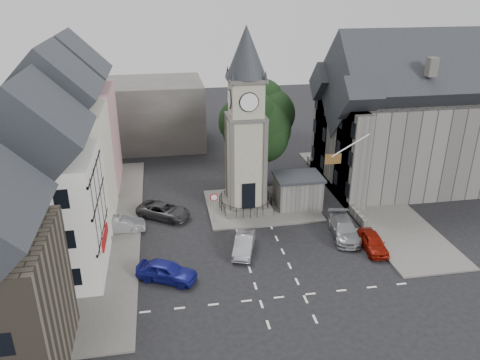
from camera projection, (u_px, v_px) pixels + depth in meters
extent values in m
plane|color=black|center=(264.00, 253.00, 36.22)|extent=(120.00, 120.00, 0.00)
cube|color=#595651|center=(105.00, 228.00, 39.68)|extent=(6.00, 30.00, 0.14)
cube|color=#595651|center=(367.00, 197.00, 45.29)|extent=(6.00, 26.00, 0.14)
cube|color=#595651|center=(261.00, 205.00, 43.66)|extent=(10.00, 8.00, 0.16)
cube|color=silver|center=(282.00, 297.00, 31.24)|extent=(20.00, 8.00, 0.01)
cube|color=#4C4944|center=(245.00, 204.00, 43.32)|extent=(4.20, 4.20, 0.70)
torus|color=black|center=(246.00, 197.00, 43.03)|extent=(4.86, 4.86, 0.06)
cube|color=gray|center=(246.00, 160.00, 41.59)|extent=(3.00, 3.00, 8.00)
cube|color=black|center=(249.00, 196.00, 41.39)|extent=(1.20, 0.25, 2.40)
cube|color=#4C4944|center=(246.00, 117.00, 40.00)|extent=(3.30, 3.30, 0.25)
cube|color=gray|center=(246.00, 98.00, 39.36)|extent=(2.70, 2.70, 3.20)
cylinder|color=white|center=(249.00, 102.00, 38.10)|extent=(1.50, 0.12, 1.50)
cube|color=#4C4944|center=(246.00, 79.00, 38.73)|extent=(3.10, 3.10, 0.30)
cone|color=#202328|center=(246.00, 51.00, 37.83)|extent=(3.40, 3.40, 4.20)
cube|color=#585451|center=(298.00, 192.00, 43.19)|extent=(4.00, 3.00, 2.80)
cube|color=#202328|center=(298.00, 177.00, 42.58)|extent=(4.30, 3.30, 0.25)
cylinder|color=black|center=(256.00, 165.00, 47.41)|extent=(0.70, 0.70, 4.40)
cylinder|color=black|center=(214.00, 210.00, 40.20)|extent=(0.10, 0.10, 2.50)
cone|color=#A50C0C|center=(214.00, 198.00, 39.61)|extent=(0.70, 0.06, 0.70)
cone|color=white|center=(214.00, 198.00, 39.59)|extent=(0.54, 0.04, 0.54)
cube|color=#C58792|center=(77.00, 138.00, 46.30)|extent=(7.50, 7.00, 10.00)
cube|color=beige|center=(64.00, 168.00, 39.06)|extent=(7.50, 7.00, 10.00)
cube|color=silver|center=(45.00, 218.00, 32.02)|extent=(7.50, 7.00, 9.00)
cube|color=#4C4944|center=(122.00, 115.00, 58.09)|extent=(20.00, 10.00, 8.00)
cube|color=#585451|center=(397.00, 142.00, 46.87)|extent=(14.00, 10.00, 9.00)
cube|color=#585451|center=(352.00, 158.00, 42.74)|extent=(1.60, 4.40, 9.00)
cube|color=#585451|center=(326.00, 135.00, 49.07)|extent=(1.60, 4.40, 9.00)
cube|color=#585451|center=(333.00, 187.00, 46.51)|extent=(0.40, 16.00, 0.90)
cylinder|color=white|center=(351.00, 145.00, 38.30)|extent=(3.17, 0.10, 1.89)
plane|color=#B21414|center=(333.00, 159.00, 38.52)|extent=(1.40, 0.00, 1.40)
imported|color=navy|center=(167.00, 271.00, 32.74)|extent=(4.63, 3.44, 1.47)
imported|color=#97999E|center=(121.00, 225.00, 39.07)|extent=(3.98, 1.42, 1.31)
imported|color=#353437|center=(164.00, 211.00, 41.37)|extent=(5.26, 4.39, 1.34)
imported|color=#919199|center=(244.00, 244.00, 36.18)|extent=(2.49, 4.21, 1.31)
imported|color=gray|center=(344.00, 229.00, 38.28)|extent=(2.70, 5.17, 1.43)
imported|color=maroon|center=(373.00, 242.00, 36.48)|extent=(1.81, 3.95, 1.31)
imported|color=#B9AF99|center=(344.00, 191.00, 44.47)|extent=(0.81, 0.68, 1.90)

